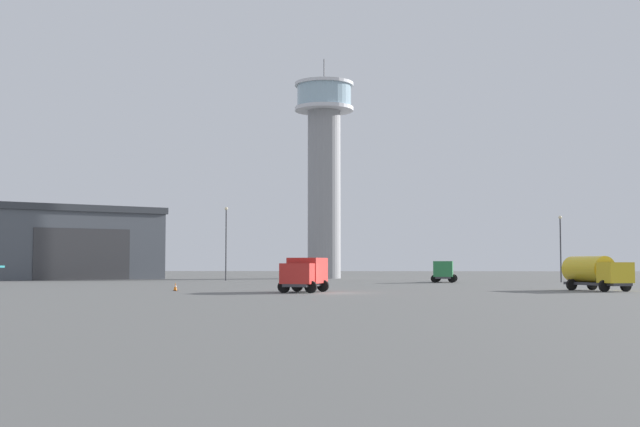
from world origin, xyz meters
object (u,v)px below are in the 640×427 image
Objects in this scene: truck_flatbed_green at (444,272)px; traffic_cone_near_left at (175,287)px; control_tower at (324,163)px; light_post_east at (226,238)px; traffic_cone_near_right at (306,285)px; truck_box_red at (305,273)px; truck_fuel_tanker_yellow at (595,272)px; light_post_west at (561,242)px.

truck_flatbed_green reaches higher than traffic_cone_near_left.
control_tower is at bearing -140.72° from truck_flatbed_green.
truck_flatbed_green is at bearing 53.07° from traffic_cone_near_left.
light_post_east is 36.70m from traffic_cone_near_right.
truck_flatbed_green is at bearing 57.15° from traffic_cone_near_right.
traffic_cone_near_left is 1.20× the size of traffic_cone_near_right.
truck_box_red is 0.57× the size of light_post_east.
traffic_cone_near_left is (-11.57, 2.50, -1.24)m from truck_box_red.
truck_fuel_tanker_yellow reaches higher than truck_flatbed_green.
truck_fuel_tanker_yellow is 11.94× the size of traffic_cone_near_right.
light_post_east is at bearing 95.08° from traffic_cone_near_left.
truck_box_red reaches higher than traffic_cone_near_left.
truck_box_red is (-25.01, -5.40, -0.08)m from truck_fuel_tanker_yellow.
truck_fuel_tanker_yellow is 34.42m from light_post_west.
light_post_west is at bearing 42.06° from traffic_cone_near_left.
truck_fuel_tanker_yellow is 0.84× the size of light_post_west.
control_tower reaches higher than light_post_east.
truck_flatbed_green is at bearing -58.54° from control_tower.
truck_flatbed_green is (17.11, -27.96, -17.54)m from control_tower.
control_tower is 5.30× the size of truck_flatbed_green.
light_post_west is 11.78× the size of traffic_cone_near_left.
truck_fuel_tanker_yellow is 25.59m from truck_box_red.
truck_fuel_tanker_yellow is at bearing 26.79° from truck_flatbed_green.
control_tower is 4.98× the size of truck_fuel_tanker_yellow.
light_post_east reaches higher than traffic_cone_near_right.
traffic_cone_near_left is (-36.58, -2.90, -1.32)m from truck_fuel_tanker_yellow.
traffic_cone_near_left reaches higher than traffic_cone_near_right.
light_post_east is 17.16× the size of traffic_cone_near_right.
truck_box_red is at bearing -12.19° from traffic_cone_near_left.
traffic_cone_near_right is at bearing -139.14° from light_post_west.
truck_fuel_tanker_yellow is 27.26m from traffic_cone_near_right.
light_post_west is (4.29, 33.98, 3.42)m from truck_fuel_tanker_yellow.
control_tower is 49.49× the size of traffic_cone_near_left.
control_tower is at bearing 91.98° from traffic_cone_near_right.
truck_flatbed_green is 28.27m from traffic_cone_near_right.
truck_flatbed_green is at bearing -170.32° from light_post_west.
light_post_east is at bearing -149.81° from truck_box_red.
control_tower is at bearing 82.07° from traffic_cone_near_left.
control_tower reaches higher than traffic_cone_near_left.
truck_box_red is at bearing -126.65° from light_post_west.
light_post_west is at bearing -8.85° from light_post_east.
truck_box_red is 0.69× the size of light_post_west.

